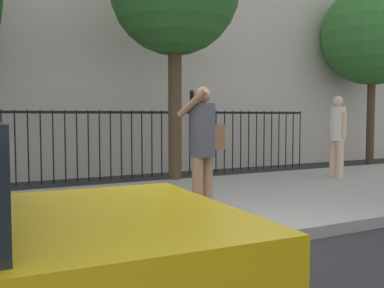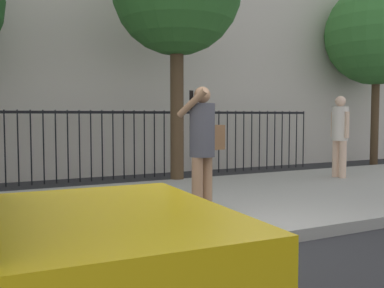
# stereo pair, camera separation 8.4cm
# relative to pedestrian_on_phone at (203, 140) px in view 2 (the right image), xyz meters

# --- Properties ---
(ground_plane) EXTENTS (60.00, 60.00, 0.00)m
(ground_plane) POSITION_rel_pedestrian_on_phone_xyz_m (-0.22, -1.24, -1.15)
(ground_plane) COLOR #28282B
(sidewalk) EXTENTS (28.00, 4.40, 0.15)m
(sidewalk) POSITION_rel_pedestrian_on_phone_xyz_m (-0.22, 0.96, -1.07)
(sidewalk) COLOR #9E9B93
(sidewalk) RESTS_ON ground
(iron_fence) EXTENTS (12.03, 0.04, 1.60)m
(iron_fence) POSITION_rel_pedestrian_on_phone_xyz_m (-0.22, 4.66, -0.13)
(iron_fence) COLOR black
(iron_fence) RESTS_ON ground
(pedestrian_on_phone) EXTENTS (0.72, 0.54, 1.71)m
(pedestrian_on_phone) POSITION_rel_pedestrian_on_phone_xyz_m (0.00, 0.00, 0.00)
(pedestrian_on_phone) COLOR #936B4C
(pedestrian_on_phone) RESTS_ON sidewalk
(pedestrian_walking) EXTENTS (0.34, 0.49, 1.74)m
(pedestrian_walking) POSITION_rel_pedestrian_on_phone_xyz_m (4.28, 1.80, 0.00)
(pedestrian_walking) COLOR beige
(pedestrian_walking) RESTS_ON sidewalk
(street_tree_mid) EXTENTS (3.01, 3.01, 5.40)m
(street_tree_mid) POSITION_rel_pedestrian_on_phone_xyz_m (8.06, 4.14, 2.73)
(street_tree_mid) COLOR #4C3823
(street_tree_mid) RESTS_ON ground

